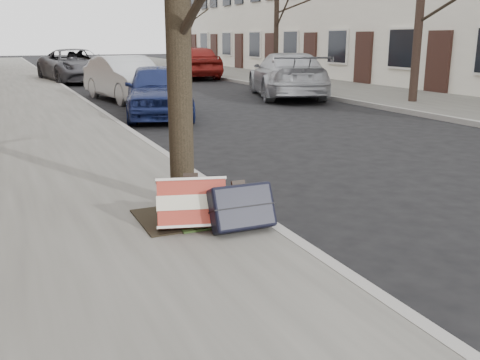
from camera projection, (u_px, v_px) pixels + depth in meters
name	position (u px, v px, depth m)	size (l,w,h in m)	color
ground	(420.00, 239.00, 5.13)	(120.00, 120.00, 0.00)	black
far_sidewalk	(307.00, 84.00, 21.42)	(4.00, 70.00, 0.12)	slate
dirt_patch	(182.00, 217.00, 5.36)	(0.85, 0.85, 0.01)	black
suitcase_red	(192.00, 204.00, 4.99)	(0.64, 0.18, 0.46)	maroon
suitcase_navy	(242.00, 207.00, 4.94)	(0.60, 0.19, 0.43)	black
car_near_front	(158.00, 90.00, 12.86)	(1.52, 3.77, 1.28)	#16204E
car_near_mid	(126.00, 79.00, 16.19)	(1.41, 4.05, 1.33)	#AFB3B7
car_near_back	(76.00, 66.00, 22.96)	(2.34, 5.07, 1.41)	#3A3A3F
car_far_front	(287.00, 75.00, 17.10)	(1.99, 4.88, 1.42)	#A4A6AB
car_far_back	(194.00, 62.00, 25.06)	(1.83, 4.56, 1.55)	maroon
tree_far_a	(420.00, 3.00, 14.52)	(0.24, 0.24, 5.32)	black
tree_far_b	(276.00, 21.00, 21.90)	(0.20, 0.20, 4.84)	black
tree_far_c	(190.00, 28.00, 31.51)	(0.21, 0.21, 4.63)	black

